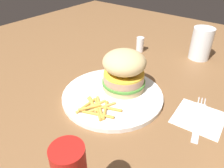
% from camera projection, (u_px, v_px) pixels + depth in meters
% --- Properties ---
extents(ground_plane, '(1.60, 1.60, 0.00)m').
position_uv_depth(ground_plane, '(118.00, 93.00, 0.61)').
color(ground_plane, brown).
extents(plate, '(0.27, 0.27, 0.01)m').
position_uv_depth(plate, '(112.00, 95.00, 0.59)').
color(plate, white).
rests_on(plate, ground_plane).
extents(sandwich, '(0.12, 0.12, 0.11)m').
position_uv_depth(sandwich, '(124.00, 70.00, 0.58)').
color(sandwich, tan).
rests_on(sandwich, plate).
extents(fries_pile, '(0.09, 0.10, 0.01)m').
position_uv_depth(fries_pile, '(97.00, 108.00, 0.53)').
color(fries_pile, '#E5B251').
rests_on(fries_pile, plate).
extents(napkin, '(0.12, 0.12, 0.00)m').
position_uv_depth(napkin, '(199.00, 118.00, 0.52)').
color(napkin, white).
rests_on(napkin, ground_plane).
extents(fork, '(0.17, 0.06, 0.00)m').
position_uv_depth(fork, '(199.00, 116.00, 0.52)').
color(fork, silver).
rests_on(fork, napkin).
extents(drink_glass, '(0.07, 0.07, 0.11)m').
position_uv_depth(drink_glass, '(201.00, 45.00, 0.76)').
color(drink_glass, silver).
rests_on(drink_glass, ground_plane).
extents(salt_shaker, '(0.03, 0.03, 0.06)m').
position_uv_depth(salt_shaker, '(140.00, 44.00, 0.82)').
color(salt_shaker, white).
rests_on(salt_shaker, ground_plane).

